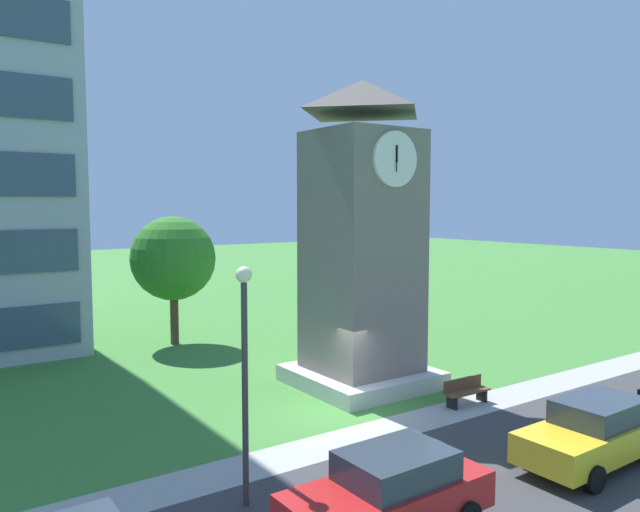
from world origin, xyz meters
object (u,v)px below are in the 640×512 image
clock_tower (362,250)px  park_bench (466,391)px  parked_car_yellow (596,432)px  parked_car_red (390,492)px  tree_by_building (173,259)px  street_lamp (245,357)px

clock_tower → park_bench: (1.45, -3.84, -4.59)m
park_bench → parked_car_yellow: bearing=-99.6°
clock_tower → parked_car_yellow: bearing=-86.4°
parked_car_red → tree_by_building: bearing=81.7°
clock_tower → park_bench: 6.16m
park_bench → tree_by_building: (-4.74, 14.26, 3.70)m
clock_tower → tree_by_building: bearing=107.5°
street_lamp → parked_car_red: bearing=-55.0°
tree_by_building → parked_car_yellow: size_ratio=1.32×
tree_by_building → parked_car_yellow: (3.86, -19.44, -3.30)m
street_lamp → parked_car_yellow: 9.42m
tree_by_building → parked_car_red: (-2.75, -18.95, -3.30)m
park_bench → parked_car_yellow: (-0.88, -5.18, 0.40)m
park_bench → tree_by_building: bearing=108.4°
park_bench → tree_by_building: size_ratio=0.29×
park_bench → street_lamp: size_ratio=0.33×
street_lamp → parked_car_red: street_lamp is taller
clock_tower → tree_by_building: clock_tower is taller
clock_tower → park_bench: clock_tower is taller
tree_by_building → parked_car_red: size_ratio=1.39×
tree_by_building → parked_car_red: bearing=-98.3°
street_lamp → parked_car_red: 4.14m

